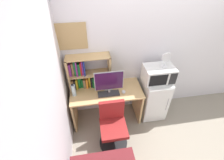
{
  "coord_description": "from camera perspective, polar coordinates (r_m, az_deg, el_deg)",
  "views": [
    {
      "loc": [
        -1.14,
        -2.38,
        2.68
      ],
      "look_at": [
        -0.81,
        -0.32,
        1.0
      ],
      "focal_mm": 25.64,
      "sensor_mm": 36.0,
      "label": 1
    }
  ],
  "objects": [
    {
      "name": "monitor",
      "position": [
        2.65,
        -1.06,
        -0.72
      ],
      "size": [
        0.49,
        0.19,
        0.44
      ],
      "color": "#B7B7BC",
      "rests_on": "desk"
    },
    {
      "name": "wall_back",
      "position": [
        3.17,
        21.52,
        10.2
      ],
      "size": [
        6.4,
        0.04,
        2.6
      ],
      "primitive_type": "cube",
      "color": "silver",
      "rests_on": "ground_plane"
    },
    {
      "name": "water_bottle",
      "position": [
        2.76,
        -13.55,
        -3.58
      ],
      "size": [
        0.07,
        0.07,
        0.24
      ],
      "color": "silver",
      "rests_on": "desk"
    },
    {
      "name": "desk_chair",
      "position": [
        2.79,
        0.34,
        -16.66
      ],
      "size": [
        0.49,
        0.49,
        0.87
      ],
      "color": "black",
      "rests_on": "ground_plane"
    },
    {
      "name": "wall_left",
      "position": [
        1.65,
        -22.9,
        -22.81
      ],
      "size": [
        0.04,
        4.4,
        2.6
      ],
      "primitive_type": "cube",
      "color": "silver",
      "rests_on": "ground_plane"
    },
    {
      "name": "microwave",
      "position": [
        2.91,
        16.25,
        2.14
      ],
      "size": [
        0.52,
        0.36,
        0.28
      ],
      "color": "silver",
      "rests_on": "mini_fridge"
    },
    {
      "name": "desk_fan",
      "position": [
        2.78,
        18.77,
        7.16
      ],
      "size": [
        0.17,
        0.11,
        0.27
      ],
      "color": "silver",
      "rests_on": "microwave"
    },
    {
      "name": "mini_fridge",
      "position": [
        3.28,
        14.49,
        -6.02
      ],
      "size": [
        0.47,
        0.52,
        0.87
      ],
      "color": "white",
      "rests_on": "ground_plane"
    },
    {
      "name": "keyboard",
      "position": [
        2.78,
        -1.19,
        -4.88
      ],
      "size": [
        0.37,
        0.14,
        0.02
      ],
      "primitive_type": "cube",
      "color": "#333338",
      "rests_on": "desk"
    },
    {
      "name": "wall_corkboard",
      "position": [
        2.59,
        -16.13,
        14.5
      ],
      "size": [
        0.63,
        0.02,
        0.42
      ],
      "primitive_type": "cube",
      "color": "tan"
    },
    {
      "name": "computer_mouse",
      "position": [
        2.81,
        4.19,
        -4.21
      ],
      "size": [
        0.06,
        0.09,
        0.04
      ],
      "primitive_type": "ellipsoid",
      "color": "silver",
      "rests_on": "desk"
    },
    {
      "name": "desk",
      "position": [
        3.01,
        -1.98,
        -6.95
      ],
      "size": [
        1.27,
        0.58,
        0.75
      ],
      "color": "tan",
      "rests_on": "ground_plane"
    },
    {
      "name": "hutch_bookshelf",
      "position": [
        2.8,
        -9.98,
        2.4
      ],
      "size": [
        0.73,
        0.23,
        0.62
      ],
      "color": "tan",
      "rests_on": "desk"
    }
  ]
}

